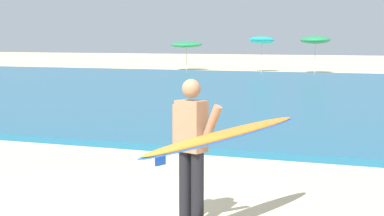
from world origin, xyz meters
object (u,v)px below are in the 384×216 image
surfer_with_board (208,141)px  beach_umbrella_1 (262,40)px  beach_umbrella_0 (186,45)px  beach_umbrella_2 (315,40)px

surfer_with_board → beach_umbrella_1: (-9.23, 34.89, 1.05)m
beach_umbrella_1 → beach_umbrella_0: bearing=-179.6°
beach_umbrella_0 → beach_umbrella_2: bearing=-4.6°
surfer_with_board → beach_umbrella_1: 36.10m
surfer_with_board → beach_umbrella_1: beach_umbrella_1 is taller
beach_umbrella_2 → beach_umbrella_0: bearing=175.4°
beach_umbrella_0 → beach_umbrella_2: beach_umbrella_2 is taller
surfer_with_board → beach_umbrella_0: size_ratio=1.22×
surfer_with_board → beach_umbrella_0: beach_umbrella_0 is taller
surfer_with_board → beach_umbrella_0: (-14.68, 34.85, 0.74)m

